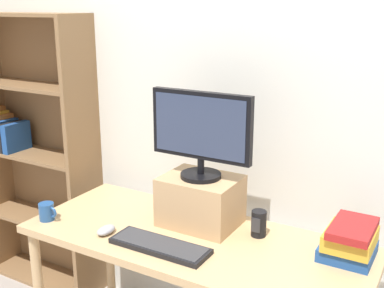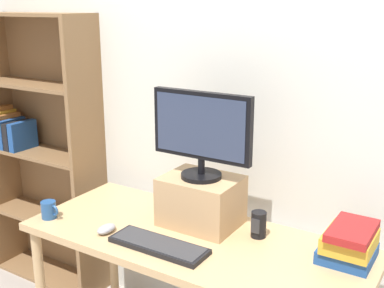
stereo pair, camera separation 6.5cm
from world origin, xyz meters
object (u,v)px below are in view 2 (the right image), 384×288
object	(u,v)px
computer_mouse	(106,229)
book_stack	(349,243)
coffee_mug	(49,210)
desk_speaker	(259,224)
riser_box	(201,201)
keyboard	(159,245)
computer_monitor	(201,131)
desk	(193,253)
bookshelf_unit	(41,150)

from	to	relation	value
computer_mouse	book_stack	bearing A→B (deg)	18.31
coffee_mug	desk_speaker	xyz separation A→B (m)	(0.95, 0.36, 0.02)
riser_box	desk_speaker	xyz separation A→B (m)	(0.29, 0.02, -0.06)
keyboard	computer_mouse	size ratio (longest dim) A/B	4.27
riser_box	computer_monitor	distance (m)	0.34
desk	bookshelf_unit	size ratio (longest dim) A/B	0.90
bookshelf_unit	coffee_mug	xyz separation A→B (m)	(0.65, -0.53, -0.07)
computer_monitor	coffee_mug	distance (m)	0.85
computer_mouse	desk_speaker	bearing A→B (deg)	28.44
riser_box	desk_speaker	distance (m)	0.29
bookshelf_unit	computer_monitor	world-z (taller)	bookshelf_unit
desk	desk_speaker	xyz separation A→B (m)	(0.25, 0.16, 0.14)
riser_box	computer_monitor	xyz separation A→B (m)	(0.00, -0.00, 0.34)
desk	computer_mouse	world-z (taller)	computer_mouse
bookshelf_unit	coffee_mug	size ratio (longest dim) A/B	17.18
computer_monitor	bookshelf_unit	bearing A→B (deg)	171.69
computer_monitor	computer_mouse	world-z (taller)	computer_monitor
keyboard	coffee_mug	distance (m)	0.63
computer_monitor	riser_box	bearing A→B (deg)	90.00
computer_mouse	desk_speaker	distance (m)	0.69
keyboard	coffee_mug	xyz separation A→B (m)	(-0.63, -0.04, 0.03)
keyboard	book_stack	size ratio (longest dim) A/B	1.71
keyboard	computer_mouse	distance (m)	0.29
computer_monitor	keyboard	distance (m)	0.54
desk	keyboard	size ratio (longest dim) A/B	3.54
keyboard	computer_mouse	world-z (taller)	computer_mouse
riser_box	bookshelf_unit	bearing A→B (deg)	171.76
bookshelf_unit	keyboard	xyz separation A→B (m)	(1.28, -0.49, -0.10)
riser_box	book_stack	xyz separation A→B (m)	(0.69, 0.02, -0.04)
bookshelf_unit	keyboard	world-z (taller)	bookshelf_unit
desk	book_stack	size ratio (longest dim) A/B	6.06
book_stack	coffee_mug	world-z (taller)	book_stack
coffee_mug	keyboard	bearing A→B (deg)	3.40
bookshelf_unit	riser_box	distance (m)	1.32
keyboard	desk_speaker	bearing A→B (deg)	45.10
computer_monitor	coffee_mug	world-z (taller)	computer_monitor
desk	computer_mouse	bearing A→B (deg)	-154.29
desk_speaker	computer_monitor	bearing A→B (deg)	-175.83
coffee_mug	desk_speaker	distance (m)	1.02
desk	desk_speaker	bearing A→B (deg)	32.22
desk_speaker	coffee_mug	bearing A→B (deg)	-159.34
coffee_mug	desk	bearing A→B (deg)	16.08
computer_mouse	desk_speaker	world-z (taller)	desk_speaker
desk_speaker	desk	bearing A→B (deg)	-147.78
bookshelf_unit	desk_speaker	size ratio (longest dim) A/B	14.46
bookshelf_unit	coffee_mug	bearing A→B (deg)	-39.24
book_stack	coffee_mug	size ratio (longest dim) A/B	2.57
computer_mouse	desk_speaker	size ratio (longest dim) A/B	0.87
desk	coffee_mug	size ratio (longest dim) A/B	15.54
riser_box	desk_speaker	size ratio (longest dim) A/B	2.93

